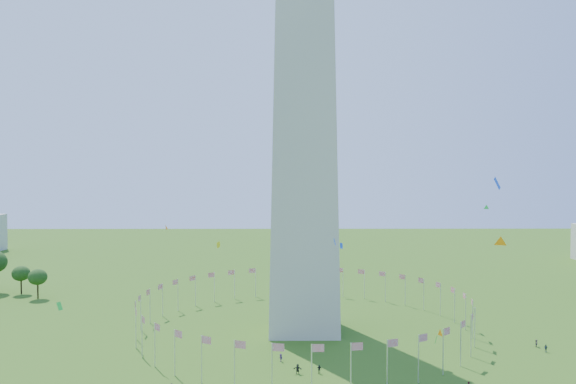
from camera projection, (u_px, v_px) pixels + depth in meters
name	position (u px, v px, depth m)	size (l,w,h in m)	color
flag_ring	(304.00, 312.00, 137.85)	(80.24, 80.24, 9.00)	silver
kites_aloft	(377.00, 274.00, 112.16)	(110.00, 74.48, 34.25)	orange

